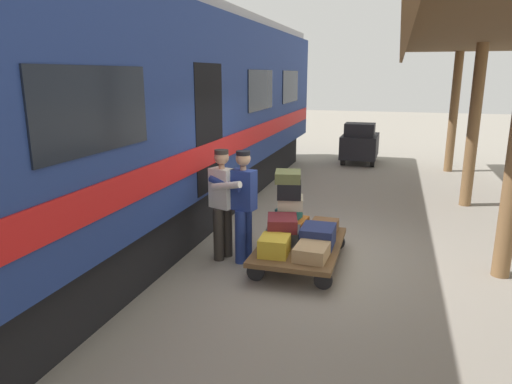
{
  "coord_description": "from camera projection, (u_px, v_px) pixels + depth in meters",
  "views": [
    {
      "loc": [
        -0.97,
        6.88,
        2.79
      ],
      "look_at": [
        0.87,
        0.69,
        1.15
      ],
      "focal_mm": 32.75,
      "sensor_mm": 36.0,
      "label": 1
    }
  ],
  "objects": [
    {
      "name": "porter_by_door",
      "position": [
        223.0,
        201.0,
        7.05
      ],
      "size": [
        0.73,
        0.58,
        1.7
      ],
      "color": "#332D28",
      "rests_on": "ground_plane"
    },
    {
      "name": "baggage_tug",
      "position": [
        360.0,
        144.0,
        14.84
      ],
      "size": [
        1.13,
        1.72,
        1.3
      ],
      "color": "black",
      "rests_on": "ground_plane"
    },
    {
      "name": "suitcase_slate_roller",
      "position": [
        283.0,
        235.0,
        7.03
      ],
      "size": [
        0.54,
        0.52,
        0.21
      ],
      "primitive_type": "cube",
      "rotation": [
        0.0,
        0.0,
        0.12
      ],
      "color": "#4C515B",
      "rests_on": "luggage_cart"
    },
    {
      "name": "suitcase_orange_carryall",
      "position": [
        290.0,
        225.0,
        7.52
      ],
      "size": [
        0.52,
        0.64,
        0.2
      ],
      "primitive_type": "cube",
      "rotation": [
        0.0,
        0.0,
        -0.1
      ],
      "color": "#CC6B23",
      "rests_on": "luggage_cart"
    },
    {
      "name": "suitcase_maroon_trunk",
      "position": [
        282.0,
        223.0,
        6.96
      ],
      "size": [
        0.55,
        0.61,
        0.19
      ],
      "primitive_type": "cube",
      "rotation": [
        0.0,
        0.0,
        0.25
      ],
      "color": "maroon",
      "rests_on": "suitcase_slate_roller"
    },
    {
      "name": "train_car",
      "position": [
        126.0,
        119.0,
        7.77
      ],
      "size": [
        3.03,
        16.69,
        4.0
      ],
      "color": "navy",
      "rests_on": "ground_plane"
    },
    {
      "name": "luggage_cart",
      "position": [
        300.0,
        247.0,
        7.0
      ],
      "size": [
        1.19,
        1.89,
        0.32
      ],
      "color": "brown",
      "rests_on": "ground_plane"
    },
    {
      "name": "porter_in_overalls",
      "position": [
        242.0,
        202.0,
        6.98
      ],
      "size": [
        0.72,
        0.52,
        1.7
      ],
      "color": "navy",
      "rests_on": "ground_plane"
    },
    {
      "name": "suitcase_navy_fabric",
      "position": [
        318.0,
        236.0,
        6.87
      ],
      "size": [
        0.47,
        0.54,
        0.3
      ],
      "primitive_type": "cube",
      "rotation": [
        0.0,
        0.0,
        0.0
      ],
      "color": "navy",
      "rests_on": "luggage_cart"
    },
    {
      "name": "suitcase_teal_softside",
      "position": [
        289.0,
        213.0,
        7.5
      ],
      "size": [
        0.4,
        0.42,
        0.18
      ],
      "primitive_type": "cube",
      "rotation": [
        0.0,
        0.0,
        -0.19
      ],
      "color": "#1E666B",
      "rests_on": "suitcase_orange_carryall"
    },
    {
      "name": "suitcase_olive_duffel",
      "position": [
        288.0,
        176.0,
        7.35
      ],
      "size": [
        0.48,
        0.55,
        0.16
      ],
      "primitive_type": "cube",
      "rotation": [
        0.0,
        0.0,
        0.2
      ],
      "color": "brown",
      "rests_on": "suitcase_black_hardshell"
    },
    {
      "name": "suitcase_brown_leather",
      "position": [
        323.0,
        228.0,
        7.37
      ],
      "size": [
        0.43,
        0.63,
        0.19
      ],
      "primitive_type": "cube",
      "rotation": [
        0.0,
        0.0,
        -0.04
      ],
      "color": "brown",
      "rests_on": "luggage_cart"
    },
    {
      "name": "suitcase_yellow_case",
      "position": [
        274.0,
        246.0,
        6.54
      ],
      "size": [
        0.42,
        0.47,
        0.26
      ],
      "primitive_type": "cube",
      "rotation": [
        0.0,
        0.0,
        0.06
      ],
      "color": "gold",
      "rests_on": "luggage_cart"
    },
    {
      "name": "suitcase_black_hardshell",
      "position": [
        289.0,
        190.0,
        7.37
      ],
      "size": [
        0.45,
        0.48,
        0.25
      ],
      "primitive_type": "cube",
      "rotation": [
        0.0,
        0.0,
        0.21
      ],
      "color": "black",
      "rests_on": "suitcase_cream_canvas"
    },
    {
      "name": "suitcase_cream_canvas",
      "position": [
        290.0,
        202.0,
        7.45
      ],
      "size": [
        0.48,
        0.51,
        0.18
      ],
      "primitive_type": "cube",
      "rotation": [
        0.0,
        0.0,
        0.2
      ],
      "color": "beige",
      "rests_on": "suitcase_teal_softside"
    },
    {
      "name": "suitcase_tan_vintage",
      "position": [
        312.0,
        252.0,
        6.4
      ],
      "size": [
        0.46,
        0.54,
        0.19
      ],
      "primitive_type": "cube",
      "rotation": [
        0.0,
        0.0,
        -0.06
      ],
      "color": "tan",
      "rests_on": "luggage_cart"
    },
    {
      "name": "ground_plane",
      "position": [
        322.0,
        256.0,
        7.35
      ],
      "size": [
        60.0,
        60.0,
        0.0
      ],
      "primitive_type": "plane",
      "color": "gray"
    }
  ]
}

